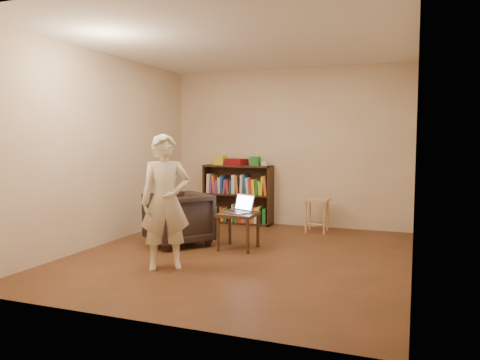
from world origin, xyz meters
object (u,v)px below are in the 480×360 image
at_px(stool, 317,205).
at_px(person, 165,202).
at_px(bookshelf, 238,198).
at_px(armchair, 178,219).
at_px(laptop, 240,208).
at_px(side_table, 238,219).

bearing_deg(stool, person, -113.85).
height_order(bookshelf, armchair, bookshelf).
relative_size(armchair, laptop, 1.93).
xyz_separation_m(bookshelf, armchair, (-0.18, -1.84, -0.08)).
bearing_deg(laptop, armchair, -148.48).
bearing_deg(person, side_table, 35.69).
bearing_deg(bookshelf, person, -85.09).
relative_size(armchair, side_table, 1.64).
bearing_deg(side_table, bookshelf, 110.99).
distance_m(stool, armchair, 2.24).
bearing_deg(person, bookshelf, 61.03).
bearing_deg(stool, bookshelf, 168.92).
distance_m(bookshelf, stool, 1.45).
xyz_separation_m(laptop, person, (-0.44, -1.19, 0.21)).
bearing_deg(bookshelf, armchair, -95.66).
bearing_deg(bookshelf, laptop, -68.33).
height_order(bookshelf, stool, bookshelf).
relative_size(stool, person, 0.35).
relative_size(side_table, person, 0.32).
xyz_separation_m(armchair, person, (0.43, -1.08, 0.39)).
height_order(armchair, laptop, armchair).
height_order(bookshelf, person, person).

